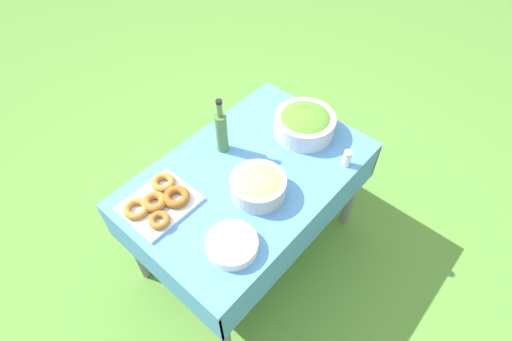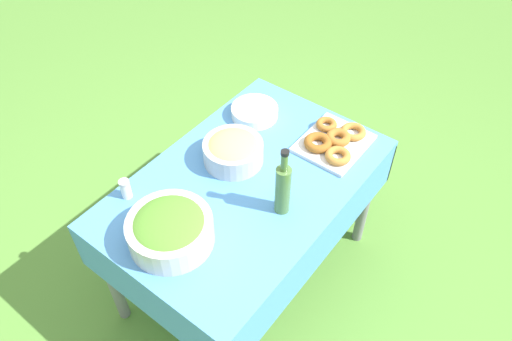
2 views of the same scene
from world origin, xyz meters
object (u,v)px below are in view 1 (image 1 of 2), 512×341
(donut_platter, at_px, (160,202))
(olive_oil_bottle, at_px, (222,131))
(pasta_bowl, at_px, (258,185))
(salad_bowl, at_px, (305,123))
(plate_stack, at_px, (232,245))

(donut_platter, distance_m, olive_oil_bottle, 0.44)
(donut_platter, bearing_deg, pasta_bowl, 139.93)
(salad_bowl, distance_m, olive_oil_bottle, 0.43)
(donut_platter, relative_size, plate_stack, 1.43)
(pasta_bowl, distance_m, plate_stack, 0.30)
(salad_bowl, distance_m, plate_stack, 0.75)
(salad_bowl, relative_size, olive_oil_bottle, 1.01)
(pasta_bowl, bearing_deg, donut_platter, -40.07)
(olive_oil_bottle, bearing_deg, plate_stack, 48.27)
(salad_bowl, height_order, plate_stack, salad_bowl)
(pasta_bowl, xyz_separation_m, plate_stack, (0.28, 0.11, -0.03))
(pasta_bowl, relative_size, plate_stack, 1.17)
(plate_stack, relative_size, olive_oil_bottle, 0.69)
(salad_bowl, bearing_deg, plate_stack, 14.48)
(plate_stack, bearing_deg, donut_platter, -82.10)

